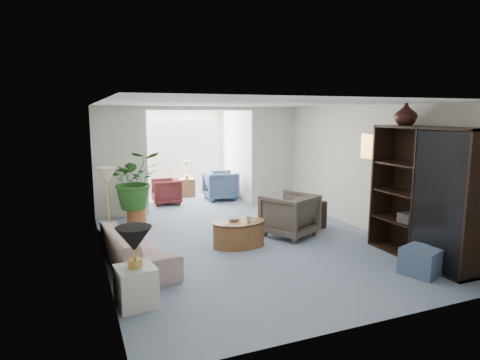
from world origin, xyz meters
name	(u,v)px	position (x,y,z in m)	size (l,w,h in m)	color
floor	(253,246)	(0.00, 0.00, 0.00)	(6.00, 6.00, 0.00)	#8798B2
sunroom_floor	(191,201)	(0.00, 4.10, 0.00)	(2.60, 2.60, 0.00)	#8798B2
back_pier_left	(120,162)	(-1.90, 3.00, 1.25)	(1.20, 0.12, 2.50)	white
back_pier_right	(273,156)	(1.90, 3.00, 1.25)	(1.20, 0.12, 2.50)	white
back_header	(202,108)	(0.00, 3.00, 2.45)	(2.60, 0.12, 0.10)	white
window_pane	(180,146)	(0.00, 5.18, 1.40)	(2.20, 0.02, 1.50)	white
window_blinds	(180,146)	(0.00, 5.15, 1.40)	(2.20, 0.02, 1.50)	white
framed_picture	(373,147)	(2.46, -0.10, 1.70)	(0.04, 0.50, 0.40)	beige
sofa	(136,248)	(-2.05, -0.20, 0.29)	(1.97, 0.77, 0.57)	beige
end_table	(136,286)	(-2.25, -1.55, 0.25)	(0.45, 0.45, 0.50)	silver
table_lamp	(134,239)	(-2.25, -1.55, 0.85)	(0.44, 0.44, 0.30)	black
floor_lamp	(107,175)	(-2.33, 1.10, 1.25)	(0.36, 0.36, 0.28)	beige
coffee_table	(239,234)	(-0.22, 0.10, 0.23)	(0.95, 0.95, 0.45)	brown
coffee_bowl	(234,219)	(-0.27, 0.20, 0.48)	(0.23, 0.23, 0.06)	white
coffee_cup	(249,219)	(-0.07, 0.00, 0.50)	(0.10, 0.10, 0.09)	beige
wingback_chair	(289,215)	(0.91, 0.32, 0.41)	(0.88, 0.90, 0.82)	#574E44
side_table_dark	(312,214)	(1.61, 0.62, 0.28)	(0.47, 0.38, 0.56)	black
entertainment_cabinet	(424,195)	(2.23, -1.64, 1.07)	(0.51, 1.92, 2.14)	black
cabinet_urn	(406,114)	(2.23, -1.14, 2.33)	(0.37, 0.37, 0.38)	black
ottoman	(421,261)	(1.77, -2.11, 0.20)	(0.49, 0.49, 0.39)	slate
plant_pot	(137,216)	(-1.68, 2.36, 0.16)	(0.40, 0.40, 0.32)	#A0582E
house_plant	(135,180)	(-1.68, 2.36, 0.94)	(1.12, 0.97, 1.24)	#255A1F
sunroom_chair_blue	(221,185)	(0.81, 3.98, 0.39)	(0.83, 0.85, 0.78)	slate
sunroom_chair_maroon	(166,191)	(-0.69, 3.98, 0.33)	(0.70, 0.72, 0.65)	#5A1E21
sunroom_table	(187,188)	(0.06, 4.73, 0.25)	(0.41, 0.32, 0.50)	brown
shelf_clutter	(432,203)	(2.18, -1.84, 0.98)	(0.30, 0.96, 1.06)	#413D3C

